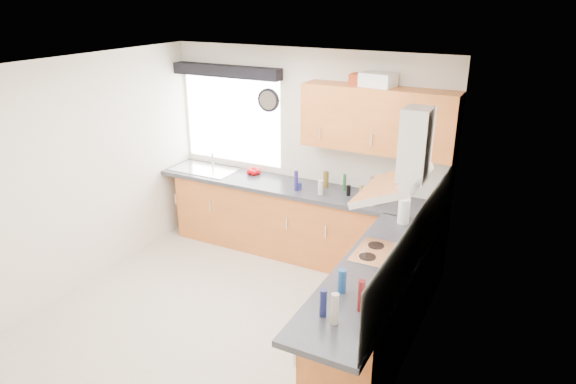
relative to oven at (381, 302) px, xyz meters
The scene contains 38 objects.
ground_plane 1.59m from the oven, 168.69° to the right, with size 3.60×3.60×0.00m, color beige.
ceiling 2.58m from the oven, 168.69° to the right, with size 3.60×3.60×0.02m, color white.
wall_back 2.28m from the oven, 135.00° to the left, with size 3.60×0.02×2.50m, color silver.
wall_front 2.71m from the oven, 125.54° to the right, with size 3.60×0.02×2.50m, color silver.
wall_left 3.41m from the oven, behind, with size 0.02×3.60×2.50m, color silver.
wall_right 0.93m from the oven, 45.00° to the right, with size 0.02×3.60×2.50m, color silver.
window 3.16m from the oven, 149.70° to the left, with size 1.40×0.02×1.10m, color white.
window_blind 3.40m from the oven, 151.23° to the left, with size 1.50×0.18×0.14m, color black.
splashback 0.81m from the oven, ahead, with size 0.01×3.00×0.54m, color white.
base_cab_back 2.01m from the oven, 142.90° to the left, with size 3.00×0.58×0.86m, color #B05A24.
base_cab_corner 1.20m from the oven, 90.00° to the left, with size 0.60×0.60×0.86m, color #B05A24.
base_cab_right 0.15m from the oven, 86.19° to the right, with size 0.58×2.10×0.86m, color #B05A24.
worktop_back 1.98m from the oven, 141.34° to the left, with size 3.60×0.62×0.05m, color #2B2B30.
worktop_right 0.55m from the oven, 90.00° to the right, with size 0.62×2.42×0.05m, color #2B2B30.
sink 3.12m from the oven, 157.02° to the left, with size 0.84×0.46×0.10m, color silver, non-canonical shape.
oven is the anchor object (origin of this frame).
hob_plate 0.49m from the oven, 90.00° to the left, with size 0.52×0.52×0.01m, color silver.
extractor_hood 1.35m from the oven, ahead, with size 0.52×0.78×0.66m, color silver, non-canonical shape.
upper_cabinets 1.99m from the oven, 112.54° to the left, with size 1.70×0.35×0.70m, color #B05A24.
washing_machine 2.05m from the oven, 143.52° to the left, with size 0.52×0.50×0.76m, color white.
wall_clock 2.86m from the oven, 143.87° to the left, with size 0.29×0.29×0.04m, color black.
casserole 2.32m from the oven, 113.49° to the left, with size 0.35×0.25×0.15m, color white.
storage_box 2.41m from the oven, 118.96° to the left, with size 0.25×0.20×0.11m, color #A23615.
utensil_pot 1.28m from the oven, 114.40° to the left, with size 0.10×0.10×0.14m, color tan.
kitchen_roll 0.97m from the oven, 93.36° to the left, with size 0.12×0.12×0.26m, color white.
tomato_cluster 2.60m from the oven, 147.98° to the left, with size 0.17×0.17×0.08m, color #AD0208, non-canonical shape.
jar_0 1.65m from the oven, 135.45° to the left, with size 0.07×0.07×0.17m, color #B8AA9D.
jar_1 1.54m from the oven, 109.76° to the left, with size 0.07×0.07×0.10m, color black.
jar_2 1.86m from the oven, 141.32° to the left, with size 0.06×0.06×0.09m, color navy.
jar_3 1.88m from the oven, 142.77° to the left, with size 0.05×0.05×0.24m, color navy.
jar_4 1.72m from the oven, 124.24° to the left, with size 0.04×0.04×0.20m, color #1F5726.
jar_5 1.84m from the oven, 130.80° to the left, with size 0.07×0.07×0.20m, color brown.
jar_6 1.55m from the oven, 123.83° to the left, with size 0.05×0.05×0.12m, color black.
jar_7 1.38m from the oven, 119.59° to the left, with size 0.04×0.04×0.20m, color olive.
bottle_0 1.09m from the oven, 83.82° to the right, with size 0.05×0.05×0.25m, color maroon.
bottle_1 0.94m from the oven, 99.23° to the right, with size 0.07×0.07×0.19m, color navy.
bottle_2 1.24m from the oven, 96.41° to the right, with size 0.05×0.05×0.21m, color #151A4A.
bottle_3 1.29m from the oven, 90.64° to the right, with size 0.05×0.05×0.24m, color #A79E8F.
Camera 1 is at (2.59, -3.68, 3.08)m, focal length 32.00 mm.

